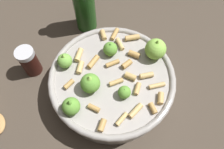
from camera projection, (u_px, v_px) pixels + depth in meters
name	position (u px, v px, depth m)	size (l,w,h in m)	color
ground_plane	(112.00, 89.00, 0.52)	(2.40, 2.40, 0.00)	#42382D
cooking_pan	(112.00, 81.00, 0.48)	(0.27, 0.27, 0.12)	#9E9993
pepper_shaker	(29.00, 61.00, 0.51)	(0.04, 0.04, 0.08)	#33140F
olive_oil_bottle	(84.00, 3.00, 0.54)	(0.06, 0.06, 0.20)	#1E4C19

